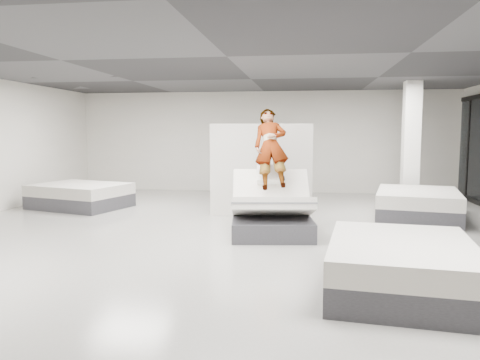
{
  "coord_description": "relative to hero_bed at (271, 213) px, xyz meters",
  "views": [
    {
      "loc": [
        1.36,
        -7.96,
        1.95
      ],
      "look_at": [
        0.09,
        0.98,
        1.0
      ],
      "focal_mm": 35.0,
      "sensor_mm": 36.0,
      "label": 1
    }
  ],
  "objects": [
    {
      "name": "flat_bed_right_near",
      "position": [
        1.8,
        -3.02,
        -0.08
      ],
      "size": [
        1.94,
        2.43,
        0.62
      ],
      "color": "#3A3A40",
      "rests_on": "floor"
    },
    {
      "name": "flat_bed_right_far",
      "position": [
        3.13,
        2.0,
        -0.08
      ],
      "size": [
        2.11,
        2.56,
        0.63
      ],
      "color": "#3A3A40",
      "rests_on": "floor"
    },
    {
      "name": "column",
      "position": [
        3.29,
        3.68,
        1.21
      ],
      "size": [
        0.4,
        0.4,
        3.2
      ],
      "primitive_type": "cube",
      "color": "white",
      "rests_on": "floor"
    },
    {
      "name": "divider_panel",
      "position": [
        -0.38,
        1.76,
        0.66
      ],
      "size": [
        2.33,
        0.21,
        2.11
      ],
      "primitive_type": "cube",
      "rotation": [
        0.0,
        0.0,
        0.04
      ],
      "color": "silver",
      "rests_on": "floor"
    },
    {
      "name": "remote",
      "position": [
        0.22,
        0.01,
        0.67
      ],
      "size": [
        0.07,
        0.15,
        0.08
      ],
      "primitive_type": "cube",
      "rotation": [
        0.35,
        0.0,
        0.13
      ],
      "color": "black",
      "rests_on": "person"
    },
    {
      "name": "person",
      "position": [
        -0.04,
        0.33,
        0.9
      ],
      "size": [
        0.87,
        1.79,
        1.39
      ],
      "primitive_type": "imported",
      "rotation": [
        0.96,
        0.0,
        0.13
      ],
      "color": "slate",
      "rests_on": "hero_bed"
    },
    {
      "name": "hero_bed",
      "position": [
        0.0,
        0.0,
        0.0
      ],
      "size": [
        1.71,
        2.13,
        1.28
      ],
      "color": "#3A3A40",
      "rests_on": "floor"
    },
    {
      "name": "room",
      "position": [
        -0.71,
        -0.82,
        1.21
      ],
      "size": [
        14.0,
        14.04,
        3.2
      ],
      "color": "#A4A19B",
      "rests_on": "ground"
    },
    {
      "name": "flat_bed_left_far",
      "position": [
        -5.05,
        2.32,
        -0.09
      ],
      "size": [
        2.58,
        2.2,
        0.61
      ],
      "color": "#3A3A40",
      "rests_on": "floor"
    }
  ]
}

